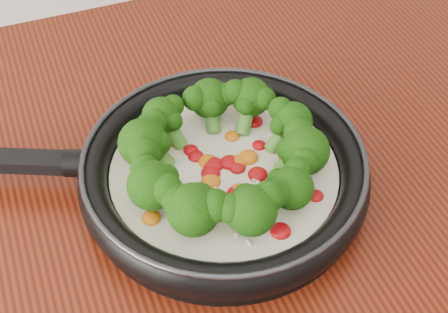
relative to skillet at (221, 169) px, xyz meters
name	(u,v)px	position (x,y,z in m)	size (l,w,h in m)	color
skillet	(221,169)	(0.00, 0.00, 0.00)	(0.49, 0.39, 0.09)	black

